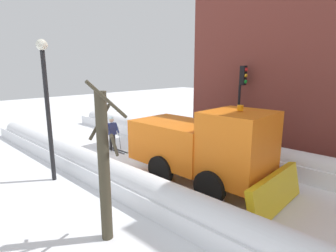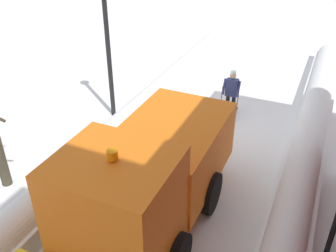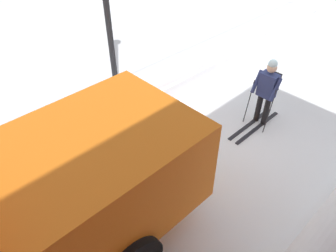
% 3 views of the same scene
% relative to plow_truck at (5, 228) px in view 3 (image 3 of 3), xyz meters
% --- Properties ---
extents(plow_truck, '(3.20, 5.98, 3.12)m').
position_rel_plow_truck_xyz_m(plow_truck, '(0.00, 0.00, 0.00)').
color(plow_truck, orange).
rests_on(plow_truck, ground).
extents(skier, '(0.62, 1.80, 1.81)m').
position_rel_plow_truck_xyz_m(skier, '(-0.21, -6.16, -0.48)').
color(skier, black).
rests_on(skier, ground).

